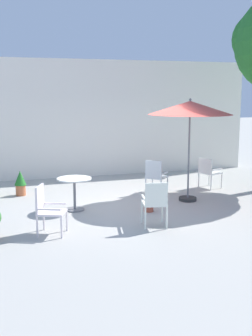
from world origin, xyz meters
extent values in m
plane|color=#ACA9A0|center=(0.00, 0.00, 0.00)|extent=(60.00, 60.00, 0.00)
cube|color=white|center=(0.00, 3.87, 1.83)|extent=(10.55, 0.30, 3.67)
cylinder|color=#2D2D2D|center=(1.50, 0.00, 0.04)|extent=(0.44, 0.44, 0.08)
cylinder|color=slate|center=(1.50, 0.00, 1.23)|extent=(0.04, 0.04, 2.46)
cone|color=#D94B3F|center=(1.50, 0.00, 2.29)|extent=(2.04, 2.04, 0.32)
sphere|color=slate|center=(1.50, 0.00, 2.49)|extent=(0.06, 0.06, 0.06)
cylinder|color=white|center=(-1.35, -0.02, 0.74)|extent=(0.78, 0.78, 0.02)
cylinder|color=slate|center=(-1.35, -0.02, 0.36)|extent=(0.06, 0.06, 0.72)
cylinder|color=slate|center=(-1.35, -0.02, 0.01)|extent=(0.43, 0.43, 0.03)
cube|color=white|center=(2.71, 1.09, 0.44)|extent=(0.61, 0.63, 0.04)
cube|color=white|center=(2.51, 1.01, 0.66)|extent=(0.20, 0.46, 0.40)
cube|color=white|center=(2.79, 0.87, 0.56)|extent=(0.41, 0.18, 0.03)
cube|color=white|center=(2.63, 1.30, 0.56)|extent=(0.41, 0.18, 0.03)
cylinder|color=white|center=(2.99, 0.94, 0.21)|extent=(0.04, 0.04, 0.42)
cylinder|color=white|center=(2.84, 1.38, 0.21)|extent=(0.04, 0.04, 0.42)
cylinder|color=white|center=(2.58, 0.79, 0.21)|extent=(0.04, 0.04, 0.42)
cylinder|color=white|center=(2.43, 1.23, 0.21)|extent=(0.04, 0.04, 0.42)
cube|color=white|center=(-0.03, -1.62, 0.47)|extent=(0.55, 0.57, 0.04)
cube|color=white|center=(-0.07, -1.84, 0.71)|extent=(0.44, 0.12, 0.44)
cube|color=white|center=(0.18, -1.66, 0.59)|extent=(0.12, 0.44, 0.03)
cube|color=white|center=(-0.24, -1.58, 0.59)|extent=(0.12, 0.44, 0.03)
cylinder|color=white|center=(0.23, -1.43, 0.23)|extent=(0.04, 0.04, 0.45)
cylinder|color=white|center=(-0.20, -1.35, 0.23)|extent=(0.04, 0.04, 0.45)
cylinder|color=white|center=(0.14, -1.88, 0.23)|extent=(0.04, 0.04, 0.45)
cylinder|color=white|center=(-0.28, -1.80, 0.23)|extent=(0.04, 0.04, 0.45)
cube|color=silver|center=(-2.05, -1.51, 0.43)|extent=(0.63, 0.61, 0.04)
cube|color=silver|center=(-2.26, -1.42, 0.69)|extent=(0.20, 0.42, 0.50)
cube|color=silver|center=(-2.13, -1.70, 0.55)|extent=(0.43, 0.21, 0.03)
cube|color=silver|center=(-1.97, -1.32, 0.55)|extent=(0.43, 0.21, 0.03)
cylinder|color=silver|center=(-1.92, -1.79, 0.20)|extent=(0.04, 0.04, 0.41)
cylinder|color=silver|center=(-1.76, -1.41, 0.20)|extent=(0.04, 0.04, 0.41)
cylinder|color=silver|center=(-2.34, -1.62, 0.20)|extent=(0.04, 0.04, 0.41)
cylinder|color=silver|center=(-2.18, -1.23, 0.20)|extent=(0.04, 0.04, 0.41)
cube|color=silver|center=(1.05, 0.98, 0.43)|extent=(0.67, 0.67, 0.04)
cube|color=silver|center=(0.90, 0.83, 0.68)|extent=(0.35, 0.35, 0.46)
cube|color=silver|center=(1.20, 0.82, 0.55)|extent=(0.33, 0.33, 0.03)
cube|color=silver|center=(0.90, 1.13, 0.55)|extent=(0.33, 0.33, 0.03)
cylinder|color=silver|center=(1.36, 0.97, 0.21)|extent=(0.04, 0.04, 0.41)
cylinder|color=silver|center=(1.05, 1.29, 0.21)|extent=(0.04, 0.04, 0.41)
cylinder|color=silver|center=(1.05, 0.67, 0.21)|extent=(0.04, 0.04, 0.41)
cylinder|color=silver|center=(0.74, 0.98, 0.21)|extent=(0.04, 0.04, 0.41)
cylinder|color=#B4563F|center=(0.23, -0.62, 0.10)|extent=(0.22, 0.22, 0.20)
cylinder|color=#382819|center=(0.23, -0.62, 0.19)|extent=(0.19, 0.19, 0.02)
cone|color=green|center=(0.23, -0.62, 0.41)|extent=(0.22, 0.22, 0.42)
cylinder|color=#C0673F|center=(-2.45, 1.78, 0.14)|extent=(0.26, 0.26, 0.28)
cylinder|color=#382819|center=(-2.45, 1.78, 0.27)|extent=(0.22, 0.22, 0.02)
cone|color=#247127|center=(-2.45, 1.78, 0.47)|extent=(0.31, 0.31, 0.38)
camera|label=1|loc=(-2.97, -9.13, 2.65)|focal=44.41mm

